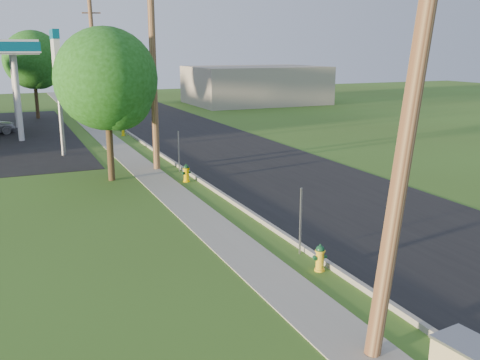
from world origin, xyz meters
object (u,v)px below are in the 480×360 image
utility_pole_far (94,63)px  hydrant_mid (186,173)px  tree_lot (34,62)px  hydrant_near (320,258)px  utility_pole_mid (153,68)px  tree_verge (109,83)px  utility_pole_near (411,109)px  hydrant_far (123,131)px  price_pylon (56,57)px

utility_pole_far → hydrant_mid: (0.53, -21.12, -4.40)m
tree_lot → hydrant_near: tree_lot is taller
utility_pole_mid → tree_verge: 2.91m
utility_pole_mid → hydrant_near: 14.82m
utility_pole_near → hydrant_far: size_ratio=14.05×
price_pylon → tree_lot: tree_lot is taller
hydrant_near → tree_lot: bearing=97.3°
utility_pole_near → hydrant_mid: bearing=88.0°
utility_pole_near → hydrant_far: bearing=88.8°
hydrant_near → hydrant_mid: bearing=91.1°
tree_lot → hydrant_mid: 27.30m
utility_pole_near → hydrant_near: utility_pole_near is taller
utility_pole_far → tree_lot: 6.80m
utility_pole_far → price_pylon: (-3.90, -12.50, 0.63)m
price_pylon → tree_lot: size_ratio=0.93×
utility_pole_near → hydrant_near: size_ratio=12.47×
utility_pole_near → tree_verge: 16.65m
utility_pole_mid → hydrant_mid: bearing=-80.3°
utility_pole_far → utility_pole_near: bearing=-90.0°
utility_pole_mid → price_pylon: utility_pole_mid is taller
tree_lot → hydrant_near: size_ratio=9.71×
price_pylon → tree_verge: 7.26m
utility_pole_mid → hydrant_near: utility_pole_mid is taller
utility_pole_near → utility_pole_far: bearing=90.0°
price_pylon → hydrant_mid: bearing=-62.8°
price_pylon → utility_pole_near: bearing=-80.6°
hydrant_near → hydrant_mid: hydrant_mid is taller
utility_pole_mid → hydrant_mid: utility_pole_mid is taller
hydrant_far → price_pylon: bearing=-128.5°
utility_pole_mid → tree_verge: (-2.41, -1.53, -0.57)m
utility_pole_near → tree_verge: size_ratio=1.39×
tree_verge → hydrant_far: bearing=76.7°
utility_pole_far → hydrant_near: (0.73, -32.08, -4.43)m
price_pylon → tree_lot: 17.95m
utility_pole_mid → utility_pole_far: size_ratio=1.03×
hydrant_mid → tree_verge: bearing=151.6°
hydrant_mid → hydrant_far: (0.07, 14.27, -0.07)m
utility_pole_mid → price_pylon: size_ratio=1.43×
utility_pole_mid → price_pylon: 6.76m
utility_pole_mid → utility_pole_far: 18.00m
utility_pole_mid → tree_lot: bearing=99.9°
utility_pole_near → hydrant_far: (0.60, 29.15, -4.47)m
utility_pole_near → utility_pole_mid: size_ratio=0.97×
tree_lot → hydrant_far: size_ratio=10.94×
hydrant_mid → utility_pole_mid: bearing=99.7°
utility_pole_near → tree_lot: 41.64m
price_pylon → tree_verge: size_ratio=1.01×
utility_pole_near → tree_lot: utility_pole_near is taller
utility_pole_near → utility_pole_mid: (-0.00, 18.00, 0.15)m
price_pylon → tree_verge: (1.49, -7.03, -1.05)m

